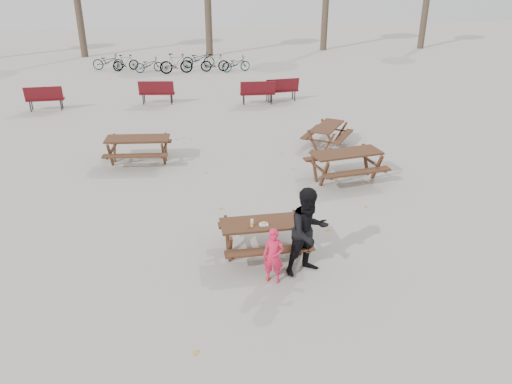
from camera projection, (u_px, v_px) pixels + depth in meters
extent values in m
plane|color=gray|center=(264.00, 254.00, 10.59)|extent=(80.00, 80.00, 0.00)
cube|color=#341D13|center=(264.00, 223.00, 10.27)|extent=(1.80, 0.70, 0.05)
cube|color=#341D13|center=(270.00, 251.00, 9.86)|extent=(1.80, 0.25, 0.05)
cube|color=#341D13|center=(259.00, 222.00, 10.93)|extent=(1.80, 0.25, 0.05)
cylinder|color=#341D13|center=(230.00, 250.00, 10.05)|extent=(0.08, 0.08, 0.73)
cylinder|color=#341D13|center=(227.00, 235.00, 10.58)|extent=(0.08, 0.08, 0.73)
cylinder|color=#341D13|center=(303.00, 243.00, 10.28)|extent=(0.08, 0.08, 0.73)
cylinder|color=#341D13|center=(296.00, 229.00, 10.82)|extent=(0.08, 0.08, 0.73)
cube|color=white|center=(264.00, 225.00, 10.12)|extent=(0.18, 0.11, 0.03)
ellipsoid|color=tan|center=(264.00, 223.00, 10.11)|extent=(0.14, 0.06, 0.05)
cylinder|color=silver|center=(252.00, 223.00, 10.07)|extent=(0.06, 0.06, 0.15)
cylinder|color=#FF9C0D|center=(252.00, 224.00, 10.07)|extent=(0.07, 0.07, 0.05)
cylinder|color=white|center=(252.00, 219.00, 10.03)|extent=(0.03, 0.03, 0.02)
imported|color=#DE1B45|center=(273.00, 256.00, 9.47)|extent=(0.49, 0.41, 1.13)
imported|color=black|center=(309.00, 232.00, 9.63)|extent=(1.06, 0.94, 1.81)
imported|color=black|center=(108.00, 62.00, 28.22)|extent=(1.84, 0.91, 0.93)
imported|color=black|center=(126.00, 63.00, 28.02)|extent=(1.54, 0.94, 0.89)
imported|color=black|center=(149.00, 65.00, 27.66)|extent=(1.65, 0.91, 0.82)
imported|color=black|center=(176.00, 63.00, 27.28)|extent=(1.85, 0.68, 1.09)
imported|color=black|center=(198.00, 59.00, 28.81)|extent=(1.87, 0.67, 0.98)
imported|color=black|center=(215.00, 63.00, 27.79)|extent=(1.59, 0.47, 0.95)
imported|color=black|center=(236.00, 64.00, 27.79)|extent=(1.73, 0.93, 0.86)
cylinder|color=#382B21|center=(78.00, 5.00, 30.95)|extent=(0.44, 0.44, 6.30)
cylinder|color=#382B21|center=(208.00, 7.00, 31.37)|extent=(0.44, 0.44, 5.95)
cylinder|color=#382B21|center=(425.00, 9.00, 34.29)|extent=(0.44, 0.44, 5.25)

